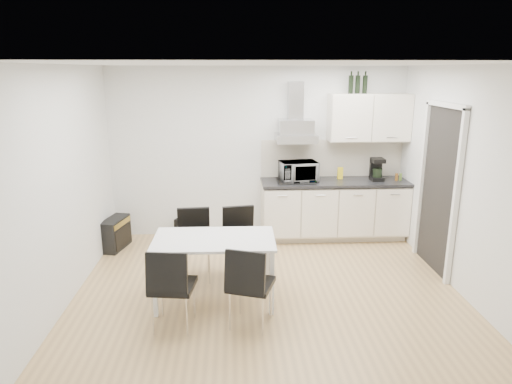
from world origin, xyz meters
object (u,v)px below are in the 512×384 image
dining_table (214,246)px  floor_speaker (181,227)px  guitar_amp (116,233)px  chair_near_left (173,287)px  chair_far_right (241,244)px  chair_far_left (194,246)px  chair_near_right (251,285)px  kitchenette (336,186)px

dining_table → floor_speaker: 2.26m
guitar_amp → floor_speaker: (0.90, 0.46, -0.09)m
chair_near_left → floor_speaker: size_ratio=3.14×
chair_far_right → floor_speaker: size_ratio=3.14×
chair_far_left → chair_far_right: (0.57, 0.04, 0.00)m
floor_speaker → guitar_amp: bearing=-129.0°
chair_near_right → guitar_amp: size_ratio=1.50×
chair_far_left → chair_near_left: bearing=78.3°
kitchenette → floor_speaker: size_ratio=8.99×
chair_near_right → kitchenette: bearing=79.3°
kitchenette → chair_near_left: 3.33m
dining_table → chair_near_right: (0.38, -0.53, -0.22)m
kitchenette → dining_table: 2.65m
dining_table → guitar_amp: 2.27m
chair_far_left → floor_speaker: bearing=-82.6°
dining_table → chair_near_left: bearing=-126.3°
dining_table → chair_far_left: 0.66m
chair_near_left → floor_speaker: bearing=102.1°
chair_far_left → guitar_amp: chair_far_left is taller
kitchenette → chair_near_right: bearing=-119.7°
kitchenette → floor_speaker: 2.50m
dining_table → guitar_amp: size_ratio=2.29×
kitchenette → dining_table: size_ratio=1.88×
chair_far_right → chair_near_right: 1.14m
floor_speaker → kitchenette: bearing=20.0°
kitchenette → dining_table: (-1.80, -1.94, -0.17)m
dining_table → floor_speaker: size_ratio=4.79×
kitchenette → dining_table: kitchenette is taller
kitchenette → chair_far_right: bearing=-138.1°
chair_far_left → guitar_amp: (-1.24, 1.08, -0.21)m
dining_table → chair_far_right: bearing=64.1°
chair_far_left → chair_near_left: same height
chair_near_right → guitar_amp: 2.89m
chair_far_left → chair_near_left: 1.10m
dining_table → chair_far_right: (0.31, 0.61, -0.22)m
dining_table → floor_speaker: bearing=106.8°
floor_speaker → chair_near_left: bearing=-61.6°
chair_far_right → dining_table: bearing=54.0°
dining_table → guitar_amp: dining_table is taller
chair_near_right → floor_speaker: chair_near_right is taller
chair_near_right → floor_speaker: size_ratio=3.14×
chair_near_left → floor_speaker: chair_near_left is taller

